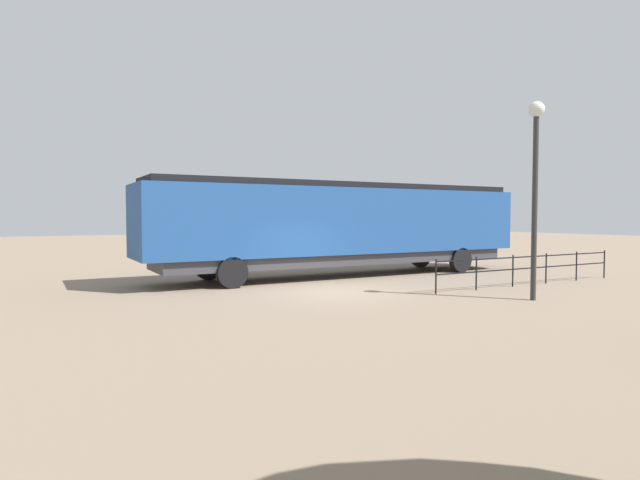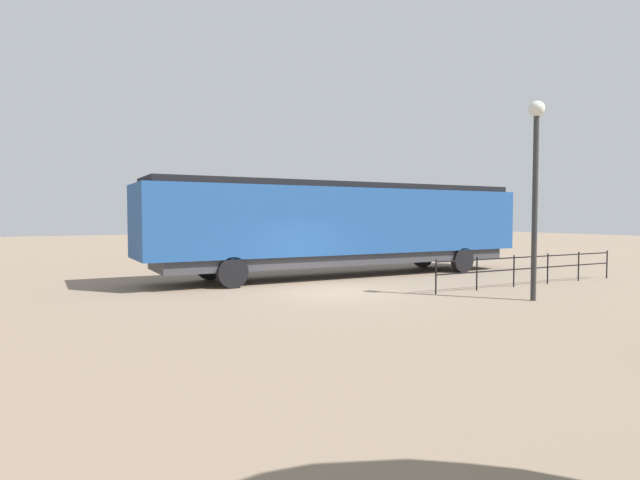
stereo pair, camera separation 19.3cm
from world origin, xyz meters
The scene contains 4 objects.
ground_plane centered at (0.00, 0.00, 0.00)m, with size 120.00×120.00×0.00m, color #84705B.
locomotive centered at (-3.81, 3.31, 2.19)m, with size 3.02×16.75×3.87m.
lamp_post centered at (4.38, 4.33, 3.95)m, with size 0.46×0.46×5.88m.
platform_fence centered at (2.04, 7.09, 0.73)m, with size 0.05×9.00×1.13m.
Camera 2 is at (14.80, -8.58, 2.50)m, focal length 29.17 mm.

